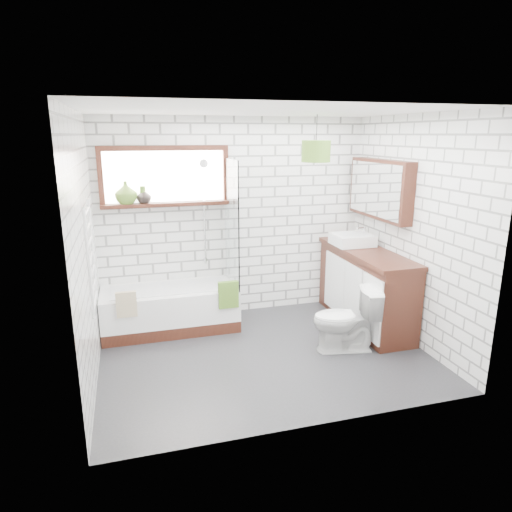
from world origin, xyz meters
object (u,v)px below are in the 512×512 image
object	(u,v)px
vanity	(365,287)
basin	(352,240)
bathtub	(170,309)
toilet	(345,320)
pendant	(316,151)

from	to	relation	value
vanity	basin	bearing A→B (deg)	101.94
bathtub	vanity	world-z (taller)	vanity
vanity	toilet	world-z (taller)	vanity
basin	vanity	bearing A→B (deg)	-78.06
bathtub	vanity	xyz separation A→B (m)	(2.33, -0.48, 0.21)
vanity	pendant	world-z (taller)	pendant
toilet	pendant	world-z (taller)	pendant
toilet	vanity	bearing A→B (deg)	148.14
toilet	pendant	xyz separation A→B (m)	(-0.09, 0.75, 1.75)
bathtub	toilet	distance (m)	2.08
basin	toilet	distance (m)	1.22
vanity	pendant	size ratio (longest dim) A/B	5.06
vanity	basin	world-z (taller)	basin
bathtub	toilet	size ratio (longest dim) A/B	2.24
bathtub	basin	distance (m)	2.40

